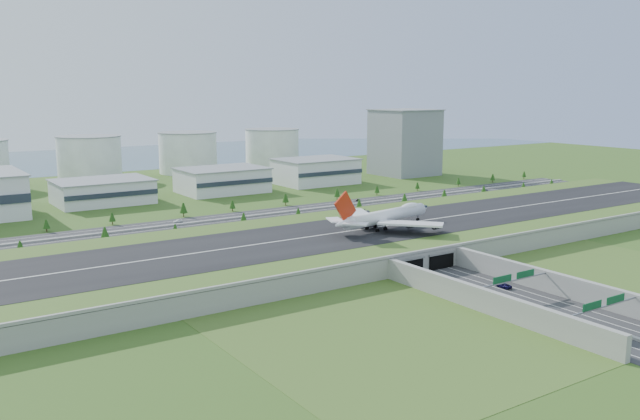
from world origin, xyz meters
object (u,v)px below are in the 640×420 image
car_7 (178,221)px  car_2 (504,286)px  boeing_747 (385,216)px  car_6 (485,190)px  car_1 (530,315)px  car_0 (484,299)px  office_tower (405,143)px  car_5 (357,200)px

car_7 → car_2: bearing=9.1°
boeing_747 → car_6: bearing=17.9°
car_1 → car_7: (-34.70, 212.97, -0.06)m
car_1 → car_0: bearing=81.3°
office_tower → car_5: bearing=-142.6°
car_6 → car_2: bearing=121.1°
office_tower → car_6: 110.09m
car_1 → car_2: (18.56, 27.17, 0.02)m
car_1 → car_6: size_ratio=0.84×
office_tower → car_2: size_ratio=8.90×
car_2 → office_tower: bearing=-123.7°
office_tower → boeing_747: (-183.45, -198.55, -13.55)m
office_tower → boeing_747: 270.67m
office_tower → car_6: (-14.67, -105.83, -26.53)m
car_5 → car_7: car_7 is taller
car_0 → car_7: (-34.97, 193.15, 0.05)m
boeing_747 → car_7: boeing_747 is taller
boeing_747 → car_0: 91.90m
car_2 → boeing_747: bearing=-94.8°
car_1 → car_6: 279.21m
office_tower → car_2: office_tower is taller
car_2 → car_7: car_2 is taller
boeing_747 → car_0: (-26.11, -87.13, -13.10)m
boeing_747 → car_7: size_ratio=12.47×
office_tower → car_0: office_tower is taller
car_5 → car_6: bearing=61.7°
car_6 → office_tower: bearing=-21.1°
boeing_747 → car_7: (-61.08, 106.01, -13.05)m
office_tower → car_6: office_tower is taller
car_7 → office_tower: bearing=103.9°
car_0 → car_5: car_0 is taller
boeing_747 → car_5: bearing=48.1°
car_6 → car_7: car_6 is taller
car_0 → car_1: 19.82m
car_1 → car_2: 32.90m
car_5 → car_7: bearing=-108.6°
car_2 → car_5: size_ratio=1.51×
boeing_747 → car_2: bearing=-106.5°
car_1 → boeing_747: bearing=68.3°
car_5 → car_7: 126.35m
car_0 → car_7: bearing=97.6°
car_0 → boeing_747: bearing=70.6°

